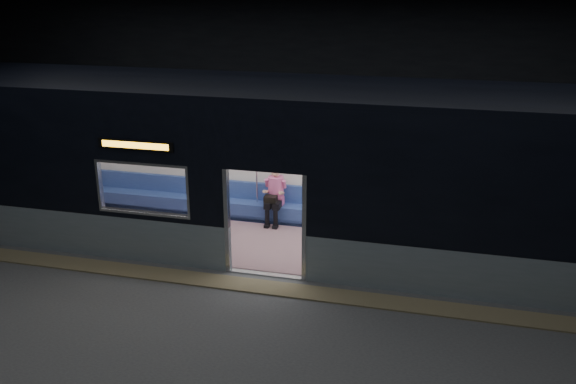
% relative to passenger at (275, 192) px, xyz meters
% --- Properties ---
extents(station_floor, '(24.00, 14.00, 0.01)m').
position_rel_passenger_xyz_m(station_floor, '(0.50, -3.55, -0.77)').
color(station_floor, '#47494C').
rests_on(station_floor, ground).
extents(station_envelope, '(24.00, 14.00, 5.00)m').
position_rel_passenger_xyz_m(station_envelope, '(0.50, -3.55, 2.90)').
color(station_envelope, black).
rests_on(station_envelope, station_floor).
extents(tactile_strip, '(22.80, 0.50, 0.03)m').
position_rel_passenger_xyz_m(tactile_strip, '(0.50, -3.00, -0.75)').
color(tactile_strip, '#8C7F59').
rests_on(tactile_strip, station_floor).
extents(metro_car, '(18.00, 3.04, 3.35)m').
position_rel_passenger_xyz_m(metro_car, '(0.50, -1.00, 1.08)').
color(metro_car, '#8D9AA8').
rests_on(metro_car, station_floor).
extents(passenger, '(0.36, 0.63, 1.29)m').
position_rel_passenger_xyz_m(passenger, '(0.00, 0.00, 0.00)').
color(passenger, black).
rests_on(passenger, metro_car).
extents(handbag, '(0.34, 0.31, 0.14)m').
position_rel_passenger_xyz_m(handbag, '(-0.05, -0.20, -0.10)').
color(handbag, black).
rests_on(handbag, passenger).
extents(transit_map, '(1.04, 0.03, 0.68)m').
position_rel_passenger_xyz_m(transit_map, '(4.16, 0.31, 0.72)').
color(transit_map, white).
rests_on(transit_map, metro_car).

